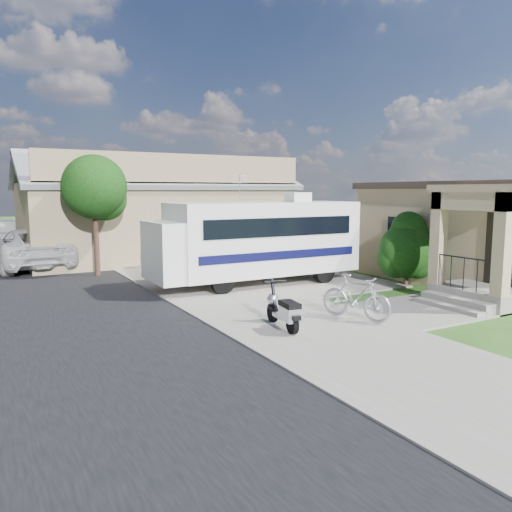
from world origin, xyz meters
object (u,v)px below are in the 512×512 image
motorhome (257,239)px  pickup_truck (31,248)px  shrub (407,248)px  scooter (284,311)px  van (3,236)px  garden_hose (425,299)px  bicycle (356,300)px

motorhome → pickup_truck: motorhome is taller
motorhome → shrub: (4.40, -2.63, -0.30)m
scooter → pickup_truck: pickup_truck is taller
scooter → motorhome: bearing=75.1°
scooter → van: van is taller
scooter → garden_hose: size_ratio=4.76×
bicycle → garden_hose: (3.28, 0.76, -0.49)m
shrub → motorhome: bearing=149.1°
motorhome → scooter: bearing=-113.2°
bicycle → scooter: bearing=154.2°
motorhome → garden_hose: bearing=-57.8°
shrub → pickup_truck: bearing=135.2°
scooter → van: 21.44m
bicycle → pickup_truck: bearing=92.8°
motorhome → garden_hose: 5.81m
shrub → bicycle: 5.54m
bicycle → van: bearing=86.7°
scooter → garden_hose: scooter is taller
motorhome → pickup_truck: size_ratio=1.21×
garden_hose → shrub: bearing=56.4°
shrub → scooter: size_ratio=1.57×
van → garden_hose: van is taller
scooter → pickup_truck: size_ratio=0.27×
shrub → van: shrub is taller
pickup_truck → garden_hose: 15.93m
motorhome → van: motorhome is taller
scooter → bicycle: bearing=3.8°
motorhome → van: (-7.14, 15.54, -0.79)m
van → pickup_truck: bearing=-83.6°
scooter → shrub: bearing=30.3°
shrub → scooter: shrub is taller
van → garden_hose: size_ratio=16.45×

